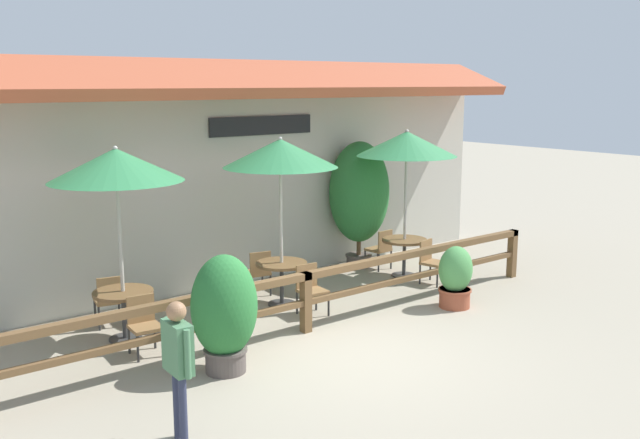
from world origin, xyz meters
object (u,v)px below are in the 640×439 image
object	(u,v)px
dining_table_middle	(282,271)
chair_middle_wallside	(258,271)
dining_table_far	(404,247)
chair_far_streetside	(431,260)
potted_plant_broad_leaf	(455,277)
chair_near_wallside	(109,298)
patio_umbrella_far	(407,144)
pedestrian	(178,352)
patio_umbrella_middle	(280,153)
potted_plant_small_flowering	(359,194)
potted_plant_entrance_palm	(224,311)
dining_table_near	(123,301)
chair_near_streetside	(144,323)
chair_middle_streetside	(311,287)
chair_far_wallside	(381,247)
patio_umbrella_near	(116,165)

from	to	relation	value
dining_table_middle	chair_middle_wallside	world-z (taller)	chair_middle_wallside
dining_table_far	chair_far_streetside	bearing A→B (deg)	-86.26
potted_plant_broad_leaf	chair_near_wallside	bearing A→B (deg)	151.52
patio_umbrella_far	pedestrian	size ratio (longest dim) A/B	1.86
patio_umbrella_middle	potted_plant_small_flowering	xyz separation A→B (m)	(2.79, 1.14, -1.09)
patio_umbrella_middle	dining_table_far	xyz separation A→B (m)	(2.99, 0.01, -2.03)
patio_umbrella_far	potted_plant_entrance_palm	xyz separation A→B (m)	(-5.26, -1.92, -1.79)
chair_near_wallside	potted_plant_entrance_palm	distance (m)	2.76
dining_table_near	chair_middle_wallside	size ratio (longest dim) A/B	1.07
chair_far_streetside	dining_table_near	bearing A→B (deg)	160.88
chair_near_streetside	dining_table_middle	distance (m)	2.92
chair_near_wallside	chair_middle_streetside	xyz separation A→B (m)	(2.86, -1.49, 0.00)
patio_umbrella_middle	chair_far_wallside	size ratio (longest dim) A/B	3.50
potted_plant_broad_leaf	potted_plant_small_flowering	distance (m)	3.30
potted_plant_entrance_palm	potted_plant_small_flowering	distance (m)	5.96
chair_near_streetside	chair_far_streetside	distance (m)	5.88
chair_near_streetside	dining_table_middle	world-z (taller)	chair_near_streetside
dining_table_near	pedestrian	size ratio (longest dim) A/B	0.57
chair_far_streetside	potted_plant_entrance_palm	xyz separation A→B (m)	(-5.31, -1.24, 0.38)
patio_umbrella_near	patio_umbrella_far	size ratio (longest dim) A/B	1.00
patio_umbrella_near	dining_table_near	distance (m)	2.03
chair_far_wallside	potted_plant_broad_leaf	xyz separation A→B (m)	(-0.73, -2.64, 0.07)
chair_near_streetside	pedestrian	bearing A→B (deg)	-101.14
dining_table_far	chair_near_streetside	bearing A→B (deg)	-173.59
chair_middle_streetside	chair_middle_wallside	xyz separation A→B (m)	(-0.10, 1.43, 0.00)
chair_near_wallside	dining_table_far	bearing A→B (deg)	-175.87
patio_umbrella_far	potted_plant_entrance_palm	world-z (taller)	patio_umbrella_far
chair_middle_streetside	chair_far_streetside	world-z (taller)	same
chair_near_wallside	chair_far_streetside	bearing A→B (deg)	177.72
dining_table_middle	potted_plant_entrance_palm	size ratio (longest dim) A/B	0.55
chair_near_streetside	potted_plant_broad_leaf	world-z (taller)	potted_plant_broad_leaf
patio_umbrella_near	potted_plant_broad_leaf	xyz separation A→B (m)	(5.09, -2.02, -2.10)
potted_plant_broad_leaf	potted_plant_entrance_palm	world-z (taller)	potted_plant_entrance_palm
chair_near_wallside	chair_far_wallside	distance (m)	5.76
chair_far_streetside	potted_plant_broad_leaf	bearing A→B (deg)	-133.26
potted_plant_broad_leaf	pedestrian	bearing A→B (deg)	-167.73
chair_far_wallside	patio_umbrella_far	bearing A→B (deg)	85.89
chair_near_streetside	chair_far_wallside	bearing A→B (deg)	18.55
chair_near_wallside	chair_middle_streetside	size ratio (longest dim) A/B	1.00
chair_near_wallside	potted_plant_entrance_palm	xyz separation A→B (m)	(0.50, -2.69, 0.38)
chair_far_streetside	dining_table_middle	bearing A→B (deg)	155.49
dining_table_near	chair_near_wallside	world-z (taller)	chair_near_wallside
patio_umbrella_far	pedestrian	world-z (taller)	patio_umbrella_far
potted_plant_small_flowering	dining_table_near	bearing A→B (deg)	-169.12
chair_far_wallside	pedestrian	distance (m)	7.70
dining_table_middle	chair_middle_streetside	size ratio (longest dim) A/B	1.07
chair_near_wallside	potted_plant_broad_leaf	size ratio (longest dim) A/B	0.78
dining_table_middle	chair_far_streetside	distance (m)	3.11
chair_far_streetside	chair_far_wallside	distance (m)	1.36
patio_umbrella_middle	dining_table_middle	bearing A→B (deg)	-90.00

